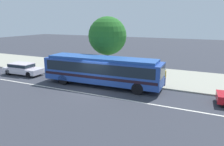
# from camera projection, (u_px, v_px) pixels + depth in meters

# --- Properties ---
(ground_plane) EXTENTS (120.00, 120.00, 0.00)m
(ground_plane) POSITION_uv_depth(u_px,v_px,m) (92.00, 91.00, 18.59)
(ground_plane) COLOR #33363F
(sidewalk_slab) EXTENTS (60.00, 8.00, 0.12)m
(sidewalk_slab) POSITION_uv_depth(u_px,v_px,m) (123.00, 73.00, 24.77)
(sidewalk_slab) COLOR #9E9D8D
(sidewalk_slab) RESTS_ON ground_plane
(lane_stripe_center) EXTENTS (56.00, 0.16, 0.01)m
(lane_stripe_center) POSITION_uv_depth(u_px,v_px,m) (87.00, 94.00, 17.89)
(lane_stripe_center) COLOR silver
(lane_stripe_center) RESTS_ON ground_plane
(transit_bus) EXTENTS (11.15, 2.91, 2.69)m
(transit_bus) POSITION_uv_depth(u_px,v_px,m) (102.00, 69.00, 19.68)
(transit_bus) COLOR #2649A1
(transit_bus) RESTS_ON ground_plane
(sedan_behind_bus) EXTENTS (4.55, 1.96, 1.29)m
(sedan_behind_bus) POSITION_uv_depth(u_px,v_px,m) (23.00, 68.00, 23.98)
(sedan_behind_bus) COLOR silver
(sedan_behind_bus) RESTS_ON ground_plane
(pedestrian_waiting_near_sign) EXTENTS (0.47, 0.47, 1.62)m
(pedestrian_waiting_near_sign) POSITION_uv_depth(u_px,v_px,m) (153.00, 71.00, 21.11)
(pedestrian_waiting_near_sign) COLOR navy
(pedestrian_waiting_near_sign) RESTS_ON sidewalk_slab
(pedestrian_walking_along_curb) EXTENTS (0.46, 0.46, 1.62)m
(pedestrian_walking_along_curb) POSITION_uv_depth(u_px,v_px,m) (164.00, 76.00, 19.46)
(pedestrian_walking_along_curb) COLOR navy
(pedestrian_walking_along_curb) RESTS_ON sidewalk_slab
(bus_stop_sign) EXTENTS (0.14, 0.44, 2.47)m
(bus_stop_sign) POSITION_uv_depth(u_px,v_px,m) (159.00, 69.00, 19.14)
(bus_stop_sign) COLOR gray
(bus_stop_sign) RESTS_ON sidewalk_slab
(street_tree_near_stop) EXTENTS (4.13, 4.13, 6.24)m
(street_tree_near_stop) POSITION_uv_depth(u_px,v_px,m) (108.00, 36.00, 23.18)
(street_tree_near_stop) COLOR brown
(street_tree_near_stop) RESTS_ON sidewalk_slab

